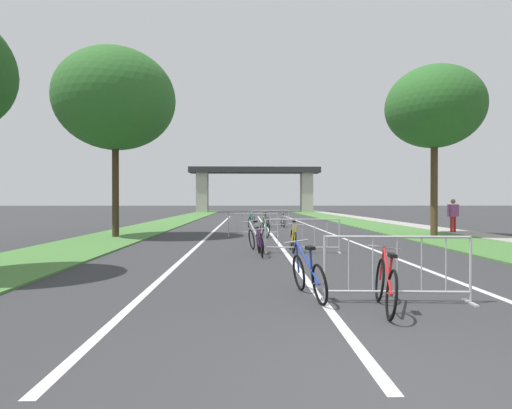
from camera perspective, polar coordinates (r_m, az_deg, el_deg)
name	(u,v)px	position (r m, az deg, el deg)	size (l,w,h in m)	color
ground_plane	(396,397)	(3.87, 18.60, -23.72)	(300.00, 300.00, 0.00)	#333335
grass_verge_left	(171,222)	(32.48, -11.51, -2.32)	(3.19, 69.94, 0.05)	#477A38
grass_verge_right	(352,221)	(32.99, 12.99, -2.28)	(3.19, 69.94, 0.05)	#477A38
sidewalk_path_right	(383,221)	(33.67, 16.98, -2.21)	(1.64, 69.94, 0.08)	#9E9B93
lane_stripe_center	(268,229)	(23.63, 1.61, -3.39)	(0.14, 40.46, 0.01)	silver
lane_stripe_right_lane	(319,229)	(23.96, 8.66, -3.34)	(0.14, 40.46, 0.01)	silver
lane_stripe_left_lane	(216,229)	(23.66, -5.54, -3.39)	(0.14, 40.46, 0.01)	silver
overpass_bridge	(255,181)	(61.21, -0.20, 3.29)	(19.06, 3.29, 6.57)	#2D2D30
tree_left_oak_mid	(115,100)	(19.57, -18.69, 13.45)	(5.15, 5.15, 8.19)	#3D2D1E
tree_right_pine_far	(434,107)	(20.26, 23.21, 12.12)	(4.20, 4.20, 7.51)	#4C3823
crowd_barrier_nearest	(397,270)	(6.89, 18.75, -8.46)	(2.32, 0.57, 1.05)	#ADADB2
crowd_barrier_second	(302,236)	(12.79, 6.37, -4.33)	(2.32, 0.55, 1.05)	#ADADB2
crowd_barrier_third	(253,225)	(18.90, -0.35, -2.79)	(2.30, 0.45, 1.05)	#ADADB2
crowd_barrier_fourth	(270,219)	(25.16, 1.98, -1.98)	(2.32, 0.53, 1.05)	#ADADB2
bicycle_silver_0	(256,239)	(13.14, -0.06, -4.80)	(0.72, 1.76, 1.00)	black
bicycle_black_1	(266,221)	(25.72, 1.43, -2.26)	(0.63, 1.63, 0.99)	black
bicycle_white_2	(283,221)	(25.77, 3.73, -2.33)	(0.45, 1.65, 0.88)	black
bicycle_red_3	(386,284)	(6.42, 17.30, -10.37)	(0.58, 1.74, 0.90)	black
bicycle_teal_4	(251,221)	(25.48, -0.62, -2.29)	(0.53, 1.63, 0.89)	black
bicycle_yellow_5	(293,240)	(13.26, 5.07, -4.79)	(0.51, 1.74, 0.96)	black
bicycle_purple_6	(259,244)	(12.21, 0.44, -5.36)	(0.43, 1.65, 0.84)	black
bicycle_blue_7	(308,275)	(6.99, 7.15, -9.61)	(0.56, 1.71, 0.91)	black
bicycle_green_8	(265,229)	(18.41, 1.22, -3.37)	(0.48, 1.71, 0.93)	black
pedestrian_strolling	(453,213)	(22.53, 25.36, -1.01)	(0.60, 0.38, 1.69)	#B21E1E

